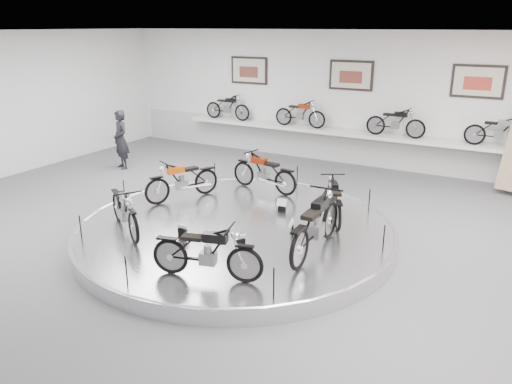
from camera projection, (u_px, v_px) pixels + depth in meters
The scene contains 21 objects.
floor at pixel (228, 243), 9.91m from camera, with size 16.00×16.00×0.00m, color #565658.
ceiling at pixel (224, 32), 8.64m from camera, with size 16.00×16.00×0.00m, color white.
wall_back at pixel (350, 99), 15.07m from camera, with size 16.00×16.00×0.00m, color white.
dado_band at pixel (347, 146), 15.52m from camera, with size 15.68×0.04×1.10m, color #BCBCBA.
display_platform at pixel (236, 231), 10.11m from camera, with size 6.40×6.40×0.30m, color silver.
platform_rim at pixel (236, 226), 10.08m from camera, with size 6.40×6.40×0.10m, color #B2B2BA.
shelf at pixel (345, 133), 15.14m from camera, with size 11.00×0.55×0.10m, color silver.
poster_left at pixel (249, 70), 16.43m from camera, with size 1.35×0.06×0.88m, color beige.
poster_center at pixel (351, 75), 14.82m from camera, with size 1.35×0.06×0.88m, color beige.
poster_right at pixel (478, 82), 13.20m from camera, with size 1.35×0.06×0.88m, color beige.
shelf_bike_a at pixel (228, 109), 16.95m from camera, with size 1.22×0.42×0.73m, color black, non-canonical shape.
shelf_bike_b at pixel (300, 115), 15.70m from camera, with size 1.22×0.42×0.73m, color maroon, non-canonical shape.
shelf_bike_c at pixel (395, 124), 14.32m from camera, with size 1.22×0.42×0.73m, color black, non-canonical shape.
shelf_bike_d at pixel (499, 134), 13.08m from camera, with size 1.22×0.42×0.73m, color #9E9EA2, non-canonical shape.
bike_a at pixel (334, 199), 10.20m from camera, with size 1.50×0.53×0.88m, color black, non-canonical shape.
bike_b at pixel (264, 172), 11.99m from camera, with size 1.58×0.56×0.93m, color maroon, non-canonical shape.
bike_c at pixel (182, 180), 11.39m from camera, with size 1.58×0.56×0.93m, color #D3560E, non-canonical shape.
bike_d at pixel (125, 209), 9.57m from camera, with size 1.57×0.55×0.92m, color #9E9EA2, non-canonical shape.
bike_e at pixel (207, 252), 7.79m from camera, with size 1.56×0.55×0.91m, color black, non-canonical shape.
bike_f at pixel (316, 224), 8.66m from camera, with size 1.84×0.65×1.08m, color black, non-canonical shape.
visitor at pixel (121, 140), 14.86m from camera, with size 0.64×0.42×1.75m, color black.
Camera 1 is at (4.90, -7.65, 4.13)m, focal length 35.00 mm.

